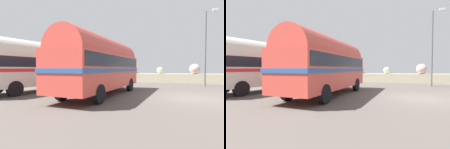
{
  "view_description": "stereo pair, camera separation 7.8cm",
  "coord_description": "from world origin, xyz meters",
  "views": [
    {
      "loc": [
        -1.63,
        -10.75,
        1.72
      ],
      "look_at": [
        -4.86,
        0.22,
        1.33
      ],
      "focal_mm": 27.35,
      "sensor_mm": 36.0,
      "label": 1
    },
    {
      "loc": [
        -1.55,
        -10.73,
        1.72
      ],
      "look_at": [
        -4.86,
        0.22,
        1.33
      ],
      "focal_mm": 27.35,
      "sensor_mm": 36.0,
      "label": 2
    }
  ],
  "objects": [
    {
      "name": "ground",
      "position": [
        0.0,
        0.0,
        0.01
      ],
      "size": [
        32.0,
        26.0,
        0.02
      ],
      "color": "#544C46"
    },
    {
      "name": "breakwater",
      "position": [
        0.19,
        11.8,
        0.69
      ],
      "size": [
        31.36,
        2.0,
        2.38
      ],
      "color": "#BBB594",
      "rests_on": "ground"
    },
    {
      "name": "vintage_coach",
      "position": [
        -5.35,
        -0.4,
        2.05
      ],
      "size": [
        3.34,
        8.8,
        3.7
      ],
      "rotation": [
        0.0,
        0.0,
        -0.11
      ],
      "color": "black",
      "rests_on": "ground"
    },
    {
      "name": "second_coach",
      "position": [
        -10.64,
        0.26,
        2.05
      ],
      "size": [
        4.41,
        8.91,
        3.7
      ],
      "rotation": [
        0.0,
        0.0,
        -0.24
      ],
      "color": "black",
      "rests_on": "ground"
    },
    {
      "name": "lamp_post",
      "position": [
        2.34,
        7.13,
        3.96
      ],
      "size": [
        0.91,
        0.78,
        7.1
      ],
      "color": "#5B5B60",
      "rests_on": "ground"
    }
  ]
}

